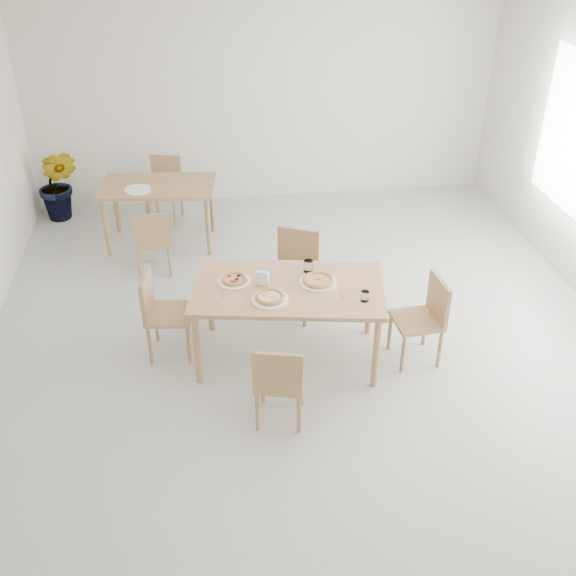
{
  "coord_description": "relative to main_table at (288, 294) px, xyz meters",
  "views": [
    {
      "loc": [
        -0.87,
        -5.03,
        3.81
      ],
      "look_at": [
        -0.19,
        -0.12,
        0.74
      ],
      "focal_mm": 42.0,
      "sensor_mm": 36.0,
      "label": 1
    }
  ],
  "objects": [
    {
      "name": "potted_plant",
      "position": [
        -2.46,
        3.27,
        -0.21
      ],
      "size": [
        0.59,
        0.51,
        0.94
      ],
      "primitive_type": "imported",
      "rotation": [
        0.0,
        0.0,
        -0.2
      ],
      "color": "#1B5B1E",
      "rests_on": "ground"
    },
    {
      "name": "main_table",
      "position": [
        0.0,
        0.0,
        0.0
      ],
      "size": [
        1.79,
        1.21,
        0.75
      ],
      "rotation": [
        0.0,
        0.0,
        -0.17
      ],
      "color": "tan",
      "rests_on": "ground"
    },
    {
      "name": "plate_mushroom",
      "position": [
        -0.18,
        -0.2,
        0.08
      ],
      "size": [
        0.31,
        0.31,
        0.02
      ],
      "primitive_type": "cylinder",
      "color": "white",
      "rests_on": "main_table"
    },
    {
      "name": "fork_b",
      "position": [
        0.45,
        -0.2,
        0.08
      ],
      "size": [
        0.02,
        0.17,
        0.01
      ],
      "primitive_type": "cube",
      "rotation": [
        0.0,
        0.0,
        -0.05
      ],
      "color": "silver",
      "rests_on": "main_table"
    },
    {
      "name": "fork_a",
      "position": [
        -0.59,
        -0.14,
        0.08
      ],
      "size": [
        0.11,
        0.18,
        0.01
      ],
      "primitive_type": "cube",
      "rotation": [
        0.0,
        0.0,
        -0.51
      ],
      "color": "silver",
      "rests_on": "main_table"
    },
    {
      "name": "pizza_margherita",
      "position": [
        0.27,
        0.02,
        0.1
      ],
      "size": [
        0.28,
        0.28,
        0.03
      ],
      "rotation": [
        0.0,
        0.0,
        0.0
      ],
      "color": "#D9B166",
      "rests_on": "plate_margherita"
    },
    {
      "name": "plate_pepperoni",
      "position": [
        -0.46,
        0.14,
        0.08
      ],
      "size": [
        0.29,
        0.29,
        0.02
      ],
      "primitive_type": "cylinder",
      "color": "white",
      "rests_on": "main_table"
    },
    {
      "name": "tumbler_b",
      "position": [
        0.61,
        -0.31,
        0.12
      ],
      "size": [
        0.07,
        0.07,
        0.09
      ],
      "primitive_type": "cylinder",
      "color": "white",
      "rests_on": "main_table"
    },
    {
      "name": "pizza_pepperoni",
      "position": [
        -0.46,
        0.14,
        0.11
      ],
      "size": [
        0.27,
        0.27,
        0.03
      ],
      "rotation": [
        0.0,
        0.0,
        -0.23
      ],
      "color": "#D9B166",
      "rests_on": "plate_pepperoni"
    },
    {
      "name": "chair_back_n",
      "position": [
        -1.13,
        3.14,
        -0.22
      ],
      "size": [
        0.48,
        0.48,
        0.79
      ],
      "rotation": [
        0.0,
        0.0,
        -0.28
      ],
      "color": "tan",
      "rests_on": "ground"
    },
    {
      "name": "chair_west",
      "position": [
        -1.13,
        0.22,
        -0.2
      ],
      "size": [
        0.46,
        0.46,
        0.83
      ],
      "rotation": [
        0.0,
        0.0,
        1.44
      ],
      "color": "tan",
      "rests_on": "ground"
    },
    {
      "name": "plate_empty",
      "position": [
        -1.4,
        2.28,
        0.08
      ],
      "size": [
        0.3,
        0.3,
        0.02
      ],
      "primitive_type": "cylinder",
      "color": "white",
      "rests_on": "second_table"
    },
    {
      "name": "pizza_mushroom",
      "position": [
        -0.18,
        -0.2,
        0.1
      ],
      "size": [
        0.33,
        0.33,
        0.03
      ],
      "rotation": [
        0.0,
        0.0,
        -0.42
      ],
      "color": "#D9B166",
      "rests_on": "plate_mushroom"
    },
    {
      "name": "napkin_holder",
      "position": [
        -0.22,
        0.06,
        0.14
      ],
      "size": [
        0.13,
        0.09,
        0.13
      ],
      "rotation": [
        0.0,
        0.0,
        -0.34
      ],
      "color": "silver",
      "rests_on": "main_table"
    },
    {
      "name": "plate_margherita",
      "position": [
        0.27,
        0.02,
        0.08
      ],
      "size": [
        0.33,
        0.33,
        0.02
      ],
      "primitive_type": "cylinder",
      "color": "white",
      "rests_on": "main_table"
    },
    {
      "name": "chair_north",
      "position": [
        0.18,
        0.77,
        -0.18
      ],
      "size": [
        0.57,
        0.57,
        0.86
      ],
      "rotation": [
        0.0,
        0.0,
        -0.45
      ],
      "color": "tan",
      "rests_on": "ground"
    },
    {
      "name": "chair_south",
      "position": [
        -0.19,
        -0.88,
        -0.23
      ],
      "size": [
        0.46,
        0.46,
        0.78
      ],
      "rotation": [
        0.0,
        0.0,
        2.9
      ],
      "color": "tan",
      "rests_on": "ground"
    },
    {
      "name": "tumbler_a",
      "position": [
        0.22,
        0.23,
        0.13
      ],
      "size": [
        0.08,
        0.08,
        0.11
      ],
      "primitive_type": "cylinder",
      "color": "white",
      "rests_on": "main_table"
    },
    {
      "name": "chair_east",
      "position": [
        1.21,
        -0.18,
        -0.21
      ],
      "size": [
        0.43,
        0.43,
        0.81
      ],
      "rotation": [
        0.0,
        0.0,
        -1.5
      ],
      "color": "tan",
      "rests_on": "ground"
    },
    {
      "name": "second_table",
      "position": [
        -1.18,
        2.41,
        -0.03
      ],
      "size": [
        1.38,
        0.88,
        0.75
      ],
      "rotation": [
        0.0,
        0.0,
        -0.11
      ],
      "color": "tan",
      "rests_on": "ground"
    },
    {
      "name": "chair_back_s",
      "position": [
        -1.25,
        1.68,
        -0.23
      ],
      "size": [
        0.41,
        0.41,
        0.77
      ],
      "rotation": [
        0.0,
        0.0,
        3.22
      ],
      "color": "tan",
      "rests_on": "ground"
    }
  ]
}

